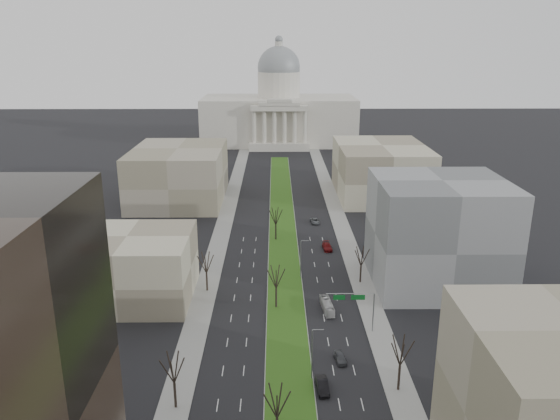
{
  "coord_description": "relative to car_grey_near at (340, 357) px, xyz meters",
  "views": [
    {
      "loc": [
        -2.18,
        -21.56,
        52.93
      ],
      "look_at": [
        -0.98,
        104.66,
        13.43
      ],
      "focal_mm": 35.0,
      "sensor_mm": 36.0,
      "label": 1
    }
  ],
  "objects": [
    {
      "name": "ground",
      "position": [
        -8.95,
        59.8,
        -0.71
      ],
      "size": [
        600.0,
        600.0,
        0.0
      ],
      "primitive_type": "plane",
      "color": "black",
      "rests_on": "ground"
    },
    {
      "name": "median",
      "position": [
        -8.95,
        58.79,
        -0.61
      ],
      "size": [
        8.0,
        222.03,
        0.2
      ],
      "color": "#999993",
      "rests_on": "ground"
    },
    {
      "name": "sidewalk_left",
      "position": [
        -26.45,
        34.8,
        -0.64
      ],
      "size": [
        5.0,
        330.0,
        0.15
      ],
      "primitive_type": "cube",
      "color": "gray",
      "rests_on": "ground"
    },
    {
      "name": "sidewalk_right",
      "position": [
        8.55,
        34.8,
        -0.64
      ],
      "size": [
        5.0,
        330.0,
        0.15
      ],
      "primitive_type": "cube",
      "color": "gray",
      "rests_on": "ground"
    },
    {
      "name": "capitol",
      "position": [
        -8.95,
        209.39,
        15.6
      ],
      "size": [
        80.0,
        46.0,
        55.0
      ],
      "color": "beige",
      "rests_on": "ground"
    },
    {
      "name": "building_beige_left",
      "position": [
        -41.95,
        24.8,
        6.29
      ],
      "size": [
        26.0,
        22.0,
        14.0
      ],
      "primitive_type": "cube",
      "color": "gray",
      "rests_on": "ground"
    },
    {
      "name": "building_grey_right",
      "position": [
        25.05,
        31.8,
        11.29
      ],
      "size": [
        28.0,
        26.0,
        24.0
      ],
      "primitive_type": "cube",
      "color": "slate",
      "rests_on": "ground"
    },
    {
      "name": "building_far_left",
      "position": [
        -43.95,
        99.8,
        8.29
      ],
      "size": [
        30.0,
        40.0,
        18.0
      ],
      "primitive_type": "cube",
      "color": "gray",
      "rests_on": "ground"
    },
    {
      "name": "building_far_right",
      "position": [
        26.05,
        104.8,
        8.29
      ],
      "size": [
        30.0,
        40.0,
        18.0
      ],
      "primitive_type": "cube",
      "color": "gray",
      "rests_on": "ground"
    },
    {
      "name": "tree_left_mid",
      "position": [
        -26.15,
        -12.2,
        6.29
      ],
      "size": [
        5.4,
        5.4,
        9.72
      ],
      "color": "black",
      "rests_on": "ground"
    },
    {
      "name": "tree_left_far",
      "position": [
        -26.15,
        27.8,
        6.13
      ],
      "size": [
        5.28,
        5.28,
        9.5
      ],
      "color": "black",
      "rests_on": "ground"
    },
    {
      "name": "tree_right_mid",
      "position": [
        8.25,
        -8.2,
        6.45
      ],
      "size": [
        5.52,
        5.52,
        9.94
      ],
      "color": "black",
      "rests_on": "ground"
    },
    {
      "name": "tree_right_far",
      "position": [
        8.25,
        31.8,
        5.82
      ],
      "size": [
        5.04,
        5.04,
        9.07
      ],
      "color": "black",
      "rests_on": "ground"
    },
    {
      "name": "tree_median_a",
      "position": [
        -10.95,
        -20.2,
        6.29
      ],
      "size": [
        5.4,
        5.4,
        9.72
      ],
      "color": "black",
      "rests_on": "ground"
    },
    {
      "name": "tree_median_b",
      "position": [
        -10.95,
        19.8,
        6.29
      ],
      "size": [
        5.4,
        5.4,
        9.72
      ],
      "color": "black",
      "rests_on": "ground"
    },
    {
      "name": "tree_median_c",
      "position": [
        -10.95,
        59.8,
        6.29
      ],
      "size": [
        5.4,
        5.4,
        9.72
      ],
      "color": "black",
      "rests_on": "ground"
    },
    {
      "name": "streetlamp_median_b",
      "position": [
        -5.19,
        -5.2,
        4.1
      ],
      "size": [
        1.9,
        0.2,
        9.16
      ],
      "color": "gray",
      "rests_on": "ground"
    },
    {
      "name": "streetlamp_median_c",
      "position": [
        -5.19,
        34.8,
        4.1
      ],
      "size": [
        1.9,
        0.2,
        9.16
      ],
      "color": "gray",
      "rests_on": "ground"
    },
    {
      "name": "mast_arm_signs",
      "position": [
        4.54,
        9.83,
        5.4
      ],
      "size": [
        9.12,
        0.24,
        8.09
      ],
      "color": "gray",
      "rests_on": "ground"
    },
    {
      "name": "car_grey_near",
      "position": [
        0.0,
        0.0,
        0.0
      ],
      "size": [
        2.18,
        4.34,
        1.42
      ],
      "primitive_type": "imported",
      "rotation": [
        0.0,
        0.0,
        0.12
      ],
      "color": "#434449",
      "rests_on": "ground"
    },
    {
      "name": "car_black",
      "position": [
        -3.75,
        -8.08,
        0.13
      ],
      "size": [
        2.08,
        5.18,
        1.68
      ],
      "primitive_type": "imported",
      "rotation": [
        0.0,
        0.0,
        0.06
      ],
      "color": "black",
      "rests_on": "ground"
    },
    {
      "name": "car_red",
      "position": [
        2.58,
        52.37,
        0.08
      ],
      "size": [
        2.58,
        5.6,
        1.59
      ],
      "primitive_type": "imported",
      "rotation": [
        0.0,
        0.0,
        0.07
      ],
      "color": "#640D0F",
      "rests_on": "ground"
    },
    {
      "name": "car_grey_far",
      "position": [
        0.89,
        73.99,
        -0.04
      ],
      "size": [
        2.69,
        5.02,
        1.34
      ],
      "primitive_type": "imported",
      "rotation": [
        0.0,
        0.0,
        0.1
      ],
      "color": "#54585C",
      "rests_on": "ground"
    },
    {
      "name": "box_van",
      "position": [
        -0.55,
        18.36,
        0.34
      ],
      "size": [
        2.53,
        7.7,
        2.11
      ],
      "primitive_type": "imported",
      "rotation": [
        0.0,
        0.0,
        0.1
      ],
      "color": "silver",
      "rests_on": "ground"
    }
  ]
}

